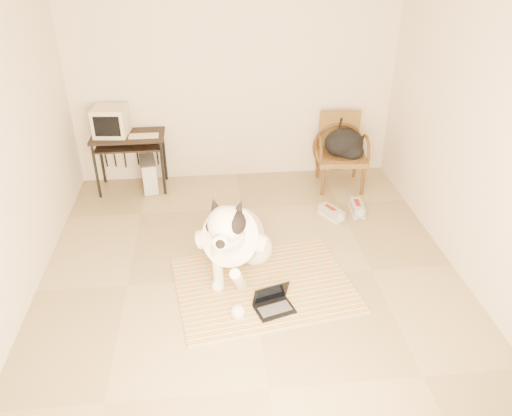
{
  "coord_description": "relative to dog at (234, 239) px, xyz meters",
  "views": [
    {
      "loc": [
        -0.34,
        -3.77,
        2.98
      ],
      "look_at": [
        0.05,
        0.04,
        0.75
      ],
      "focal_mm": 35.0,
      "sensor_mm": 36.0,
      "label": 1
    }
  ],
  "objects": [
    {
      "name": "floor",
      "position": [
        0.15,
        -0.08,
        -0.4
      ],
      "size": [
        4.5,
        4.5,
        0.0
      ],
      "primitive_type": "plane",
      "color": "tan",
      "rests_on": "ground"
    },
    {
      "name": "wall_back",
      "position": [
        0.15,
        2.17,
        0.95
      ],
      "size": [
        4.5,
        0.0,
        4.5
      ],
      "primitive_type": "plane",
      "rotation": [
        1.57,
        0.0,
        0.0
      ],
      "color": "beige",
      "rests_on": "floor"
    },
    {
      "name": "wall_front",
      "position": [
        0.15,
        -2.33,
        0.95
      ],
      "size": [
        4.5,
        0.0,
        4.5
      ],
      "primitive_type": "plane",
      "rotation": [
        -1.57,
        0.0,
        0.0
      ],
      "color": "beige",
      "rests_on": "floor"
    },
    {
      "name": "wall_right",
      "position": [
        2.15,
        -0.08,
        0.95
      ],
      "size": [
        0.0,
        4.5,
        4.5
      ],
      "primitive_type": "plane",
      "rotation": [
        1.57,
        0.0,
        -1.57
      ],
      "color": "beige",
      "rests_on": "floor"
    },
    {
      "name": "rug",
      "position": [
        0.25,
        -0.21,
        -0.39
      ],
      "size": [
        1.77,
        1.46,
        0.02
      ],
      "color": "orange",
      "rests_on": "floor"
    },
    {
      "name": "dog",
      "position": [
        0.0,
        0.0,
        0.0
      ],
      "size": [
        0.71,
        1.41,
        1.01
      ],
      "color": "white",
      "rests_on": "rug"
    },
    {
      "name": "laptop",
      "position": [
        0.3,
        -0.54,
        -0.32
      ],
      "size": [
        0.38,
        0.32,
        0.23
      ],
      "color": "black",
      "rests_on": "rug"
    },
    {
      "name": "computer_desk",
      "position": [
        -1.16,
        1.89,
        0.22
      ],
      "size": [
        0.87,
        0.49,
        0.72
      ],
      "color": "black",
      "rests_on": "floor"
    },
    {
      "name": "crt_monitor",
      "position": [
        -1.34,
        1.93,
        0.49
      ],
      "size": [
        0.41,
        0.4,
        0.34
      ],
      "color": "beige",
      "rests_on": "computer_desk"
    },
    {
      "name": "desk_keyboard",
      "position": [
        -0.96,
        1.82,
        0.33
      ],
      "size": [
        0.35,
        0.13,
        0.02
      ],
      "primitive_type": "cube",
      "rotation": [
        0.0,
        0.0,
        0.0
      ],
      "color": "beige",
      "rests_on": "computer_desk"
    },
    {
      "name": "pc_tower",
      "position": [
        -0.96,
        1.87,
        -0.2
      ],
      "size": [
        0.24,
        0.45,
        0.4
      ],
      "color": "#49494C",
      "rests_on": "floor"
    },
    {
      "name": "rattan_chair",
      "position": [
        1.45,
        1.76,
        0.05
      ],
      "size": [
        0.64,
        0.62,
        0.9
      ],
      "color": "olive",
      "rests_on": "floor"
    },
    {
      "name": "backpack",
      "position": [
        1.47,
        1.67,
        0.18
      ],
      "size": [
        0.48,
        0.43,
        0.35
      ],
      "color": "black",
      "rests_on": "rattan_chair"
    },
    {
      "name": "sneaker_left",
      "position": [
        1.17,
        0.94,
        -0.35
      ],
      "size": [
        0.28,
        0.35,
        0.12
      ],
      "color": "silver",
      "rests_on": "floor"
    },
    {
      "name": "sneaker_right",
      "position": [
        1.49,
        1.02,
        -0.35
      ],
      "size": [
        0.16,
        0.34,
        0.12
      ],
      "color": "silver",
      "rests_on": "floor"
    }
  ]
}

